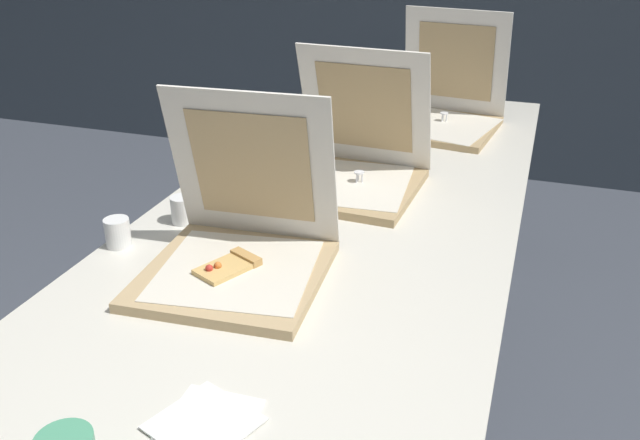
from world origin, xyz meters
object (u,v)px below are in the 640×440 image
table (335,227)px  pizza_box_back (442,112)px  cup_white_near_left (118,233)px  cup_white_far (306,140)px  cup_white_near_center (183,210)px  pizza_box_middle (351,168)px  cup_white_mid (232,172)px  pizza_box_front (238,249)px  napkin_pile (207,421)px

table → pizza_box_back: pizza_box_back is taller
cup_white_near_left → cup_white_far: bearing=76.0°
pizza_box_back → cup_white_near_center: bearing=-109.3°
cup_white_far → cup_white_near_left: (-0.19, -0.76, 0.00)m
pizza_box_middle → cup_white_mid: size_ratio=5.75×
pizza_box_back → cup_white_far: pizza_box_back is taller
cup_white_near_left → pizza_box_back: bearing=63.8°
cup_white_near_center → cup_white_far: bearing=79.7°
pizza_box_middle → cup_white_far: size_ratio=5.75×
pizza_box_front → pizza_box_back: size_ratio=0.96×
pizza_box_back → napkin_pile: pizza_box_back is taller
table → cup_white_near_center: (-0.34, -0.18, 0.08)m
pizza_box_front → table: bearing=70.5°
cup_white_far → cup_white_near_left: bearing=-104.0°
cup_white_far → cup_white_near_left: size_ratio=1.00×
napkin_pile → pizza_box_middle: bearing=93.3°
pizza_box_back → cup_white_far: bearing=-127.4°
cup_white_far → cup_white_mid: 0.34m
table → cup_white_near_center: size_ratio=35.87×
pizza_box_back → pizza_box_middle: bearing=-96.7°
cup_white_mid → cup_white_near_center: bearing=-91.4°
cup_white_far → pizza_box_front: bearing=-80.8°
pizza_box_middle → pizza_box_back: (0.15, 0.62, 0.00)m
table → cup_white_far: (-0.23, 0.41, 0.08)m
cup_white_far → pizza_box_middle: bearing=-47.8°
cup_white_mid → napkin_pile: 0.97m
cup_white_mid → table: bearing=-14.4°
cup_white_far → napkin_pile: (0.28, -1.22, -0.03)m
cup_white_near_left → table: bearing=39.5°
pizza_box_middle → cup_white_mid: 0.33m
pizza_box_back → napkin_pile: size_ratio=2.30×
pizza_box_middle → napkin_pile: size_ratio=2.16×
cup_white_mid → cup_white_far: bearing=72.7°
pizza_box_middle → pizza_box_back: 0.64m
pizza_box_back → pizza_box_front: bearing=-95.0°
table → cup_white_mid: cup_white_mid is taller
table → cup_white_near_left: bearing=-140.5°
pizza_box_middle → cup_white_far: pizza_box_middle is taller
table → pizza_box_middle: size_ratio=6.23×
cup_white_near_center → pizza_box_front: bearing=-37.9°
pizza_box_middle → cup_white_far: bearing=135.0°
cup_white_near_left → napkin_pile: cup_white_near_left is taller
pizza_box_back → napkin_pile: bearing=-86.5°
pizza_box_front → cup_white_mid: 0.51m
pizza_box_back → cup_white_mid: pizza_box_back is taller
table → pizza_box_middle: (-0.01, 0.17, 0.10)m
table → pizza_box_front: (-0.10, -0.37, 0.10)m
cup_white_far → napkin_pile: 1.25m
pizza_box_back → cup_white_far: (-0.37, -0.38, -0.02)m
table → cup_white_far: 0.48m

